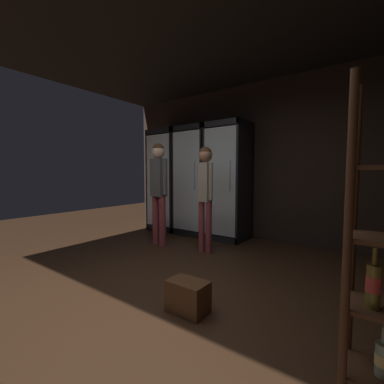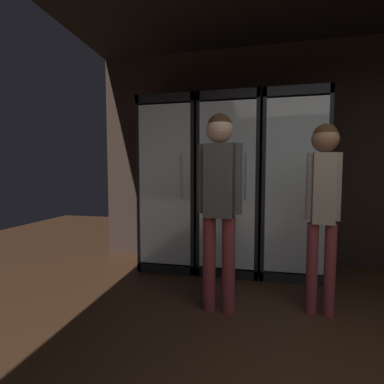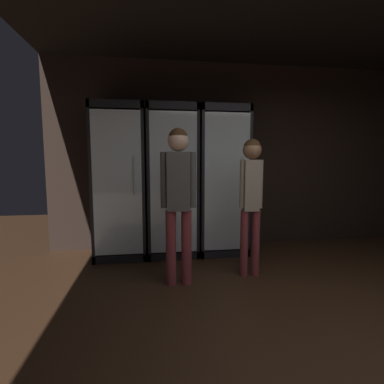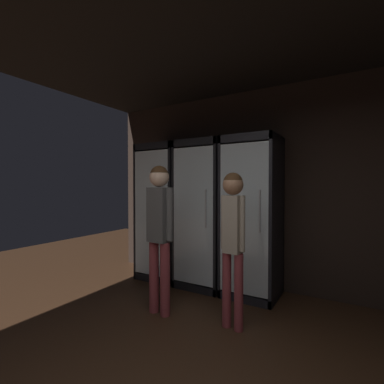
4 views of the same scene
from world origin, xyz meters
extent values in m
cube|color=black|center=(0.00, 3.03, 1.40)|extent=(6.00, 0.06, 2.80)
cube|color=black|center=(-1.92, 2.96, 1.04)|extent=(0.69, 0.04, 2.08)
cube|color=black|center=(-2.25, 2.66, 1.04)|extent=(0.04, 0.64, 2.08)
cube|color=black|center=(-1.60, 2.66, 1.04)|extent=(0.04, 0.64, 2.08)
cube|color=black|center=(-1.92, 2.66, 2.03)|extent=(0.69, 0.64, 0.10)
cube|color=black|center=(-1.92, 2.66, 0.05)|extent=(0.69, 0.64, 0.10)
cube|color=white|center=(-1.92, 2.93, 1.04)|extent=(0.61, 0.02, 1.84)
cube|color=silver|center=(-1.92, 2.35, 1.04)|extent=(0.61, 0.02, 1.84)
cylinder|color=#B2B2B7|center=(-1.72, 2.32, 1.14)|extent=(0.02, 0.02, 0.50)
cube|color=silver|center=(-1.92, 2.66, 0.12)|extent=(0.59, 0.56, 0.02)
cylinder|color=#9EAD99|center=(-2.15, 2.62, 0.23)|extent=(0.08, 0.08, 0.20)
cylinder|color=#9EAD99|center=(-2.15, 2.62, 0.37)|extent=(0.02, 0.02, 0.10)
cylinder|color=beige|center=(-2.15, 2.62, 0.22)|extent=(0.08, 0.08, 0.05)
cylinder|color=#336B38|center=(-2.00, 2.65, 0.24)|extent=(0.07, 0.07, 0.22)
cylinder|color=#336B38|center=(-2.00, 2.65, 0.39)|extent=(0.03, 0.03, 0.09)
cylinder|color=#B2332D|center=(-2.00, 2.65, 0.21)|extent=(0.07, 0.07, 0.06)
cylinder|color=#9EAD99|center=(-1.84, 2.62, 0.24)|extent=(0.08, 0.08, 0.23)
cylinder|color=#9EAD99|center=(-1.84, 2.62, 0.40)|extent=(0.03, 0.03, 0.09)
cylinder|color=tan|center=(-1.84, 2.62, 0.24)|extent=(0.08, 0.08, 0.07)
cylinder|color=gray|center=(-1.69, 2.66, 0.24)|extent=(0.08, 0.08, 0.22)
cylinder|color=gray|center=(-1.69, 2.66, 0.40)|extent=(0.03, 0.03, 0.10)
cylinder|color=#2D2D33|center=(-1.69, 2.66, 0.22)|extent=(0.08, 0.08, 0.09)
cube|color=silver|center=(-1.92, 2.66, 0.58)|extent=(0.59, 0.56, 0.02)
cylinder|color=#9EAD99|center=(-2.11, 2.63, 0.69)|extent=(0.07, 0.07, 0.21)
cylinder|color=#9EAD99|center=(-2.11, 2.63, 0.84)|extent=(0.03, 0.03, 0.10)
cylinder|color=beige|center=(-2.11, 2.63, 0.67)|extent=(0.08, 0.08, 0.07)
cylinder|color=brown|center=(-1.92, 2.63, 0.68)|extent=(0.07, 0.07, 0.19)
cylinder|color=brown|center=(-1.92, 2.63, 0.82)|extent=(0.03, 0.03, 0.09)
cylinder|color=beige|center=(-1.92, 2.63, 0.68)|extent=(0.08, 0.08, 0.07)
cylinder|color=brown|center=(-1.72, 2.64, 0.68)|extent=(0.07, 0.07, 0.19)
cylinder|color=brown|center=(-1.72, 2.64, 0.81)|extent=(0.03, 0.03, 0.07)
cylinder|color=beige|center=(-1.72, 2.64, 0.65)|extent=(0.07, 0.07, 0.06)
cube|color=silver|center=(-1.92, 2.66, 1.03)|extent=(0.59, 0.56, 0.02)
cylinder|color=#194723|center=(-2.15, 2.67, 1.13)|extent=(0.07, 0.07, 0.18)
cylinder|color=#194723|center=(-2.15, 2.67, 1.27)|extent=(0.03, 0.03, 0.08)
cylinder|color=#2D2D33|center=(-2.15, 2.67, 1.13)|extent=(0.07, 0.07, 0.07)
cylinder|color=#336B38|center=(-2.00, 2.69, 1.16)|extent=(0.07, 0.07, 0.23)
cylinder|color=#336B38|center=(-2.00, 2.69, 1.31)|extent=(0.03, 0.03, 0.08)
cylinder|color=white|center=(-2.00, 2.69, 1.16)|extent=(0.08, 0.08, 0.09)
cylinder|color=#194723|center=(-1.85, 2.68, 1.16)|extent=(0.06, 0.06, 0.23)
cylinder|color=#194723|center=(-1.85, 2.68, 1.31)|extent=(0.02, 0.02, 0.09)
cylinder|color=#2D2D33|center=(-1.85, 2.68, 1.16)|extent=(0.07, 0.07, 0.09)
cylinder|color=black|center=(-1.70, 2.66, 1.15)|extent=(0.06, 0.06, 0.21)
cylinder|color=black|center=(-1.70, 2.66, 1.29)|extent=(0.02, 0.02, 0.08)
cylinder|color=white|center=(-1.70, 2.66, 1.12)|extent=(0.06, 0.06, 0.06)
cube|color=silver|center=(-1.92, 2.66, 1.49)|extent=(0.59, 0.56, 0.02)
cylinder|color=black|center=(-2.07, 2.67, 1.59)|extent=(0.06, 0.06, 0.19)
cylinder|color=black|center=(-2.07, 2.67, 1.72)|extent=(0.02, 0.02, 0.08)
cylinder|color=white|center=(-2.07, 2.67, 1.56)|extent=(0.06, 0.06, 0.06)
cylinder|color=brown|center=(-1.78, 2.65, 1.59)|extent=(0.08, 0.08, 0.19)
cylinder|color=brown|center=(-1.78, 2.65, 1.72)|extent=(0.02, 0.02, 0.07)
cylinder|color=tan|center=(-1.78, 2.65, 1.58)|extent=(0.08, 0.08, 0.07)
cube|color=black|center=(-1.21, 2.96, 1.04)|extent=(0.69, 0.04, 2.08)
cube|color=black|center=(-1.53, 2.66, 1.04)|extent=(0.04, 0.64, 2.08)
cube|color=black|center=(-0.88, 2.66, 1.04)|extent=(0.04, 0.64, 2.08)
cube|color=black|center=(-1.21, 2.66, 2.03)|extent=(0.69, 0.64, 0.10)
cube|color=black|center=(-1.21, 2.66, 0.05)|extent=(0.69, 0.64, 0.10)
cube|color=white|center=(-1.21, 2.93, 1.04)|extent=(0.61, 0.02, 1.84)
cube|color=silver|center=(-1.21, 2.35, 1.04)|extent=(0.61, 0.02, 1.84)
cylinder|color=#B2B2B7|center=(-1.00, 2.32, 1.14)|extent=(0.02, 0.02, 0.50)
cube|color=silver|center=(-1.21, 2.66, 0.12)|extent=(0.59, 0.56, 0.02)
cylinder|color=#9EAD99|center=(-1.42, 2.67, 0.23)|extent=(0.07, 0.07, 0.21)
cylinder|color=#9EAD99|center=(-1.42, 2.67, 0.37)|extent=(0.03, 0.03, 0.06)
cylinder|color=#2D2D33|center=(-1.42, 2.67, 0.20)|extent=(0.08, 0.08, 0.07)
cylinder|color=black|center=(-1.27, 2.70, 0.24)|extent=(0.08, 0.08, 0.23)
cylinder|color=black|center=(-1.27, 2.70, 0.40)|extent=(0.03, 0.03, 0.08)
cylinder|color=tan|center=(-1.27, 2.70, 0.24)|extent=(0.08, 0.08, 0.07)
cylinder|color=gray|center=(-1.14, 2.64, 0.25)|extent=(0.07, 0.07, 0.23)
cylinder|color=gray|center=(-1.14, 2.64, 0.40)|extent=(0.02, 0.02, 0.07)
cylinder|color=white|center=(-1.14, 2.64, 0.25)|extent=(0.08, 0.08, 0.08)
cylinder|color=#194723|center=(-0.98, 2.67, 0.23)|extent=(0.06, 0.06, 0.20)
cylinder|color=#194723|center=(-0.98, 2.67, 0.37)|extent=(0.02, 0.02, 0.09)
cylinder|color=white|center=(-0.98, 2.67, 0.20)|extent=(0.07, 0.07, 0.07)
cube|color=silver|center=(-1.21, 2.66, 0.73)|extent=(0.59, 0.56, 0.02)
cylinder|color=black|center=(-1.36, 2.71, 0.83)|extent=(0.07, 0.07, 0.19)
cylinder|color=black|center=(-1.36, 2.71, 0.97)|extent=(0.03, 0.03, 0.07)
cylinder|color=tan|center=(-1.36, 2.71, 0.82)|extent=(0.07, 0.07, 0.07)
cylinder|color=#336B38|center=(-1.07, 2.65, 0.84)|extent=(0.06, 0.06, 0.21)
cylinder|color=#336B38|center=(-1.07, 2.65, 0.98)|extent=(0.02, 0.02, 0.06)
cylinder|color=tan|center=(-1.07, 2.65, 0.83)|extent=(0.07, 0.07, 0.06)
cube|color=silver|center=(-1.21, 2.66, 1.34)|extent=(0.59, 0.56, 0.02)
cylinder|color=#194723|center=(-1.41, 2.68, 1.44)|extent=(0.07, 0.07, 0.18)
cylinder|color=#194723|center=(-1.41, 2.68, 1.57)|extent=(0.02, 0.02, 0.08)
cylinder|color=#B2332D|center=(-1.41, 2.68, 1.42)|extent=(0.08, 0.08, 0.06)
cylinder|color=black|center=(-1.21, 2.68, 1.45)|extent=(0.07, 0.07, 0.21)
cylinder|color=black|center=(-1.21, 2.68, 1.60)|extent=(0.03, 0.03, 0.07)
cylinder|color=#2D2D33|center=(-1.21, 2.68, 1.45)|extent=(0.08, 0.08, 0.06)
cylinder|color=#9EAD99|center=(-1.02, 2.61, 1.45)|extent=(0.06, 0.06, 0.21)
cylinder|color=#9EAD99|center=(-1.02, 2.61, 1.59)|extent=(0.02, 0.02, 0.08)
cylinder|color=#2D2D33|center=(-1.02, 2.61, 1.45)|extent=(0.07, 0.07, 0.07)
cube|color=black|center=(-0.49, 2.96, 1.04)|extent=(0.69, 0.04, 2.08)
cube|color=black|center=(-0.82, 2.66, 1.04)|extent=(0.04, 0.64, 2.08)
cube|color=black|center=(-0.17, 2.66, 1.04)|extent=(0.04, 0.64, 2.08)
cube|color=black|center=(-0.49, 2.66, 2.03)|extent=(0.69, 0.64, 0.10)
cube|color=black|center=(-0.49, 2.66, 0.05)|extent=(0.69, 0.64, 0.10)
cube|color=white|center=(-0.49, 2.93, 1.04)|extent=(0.61, 0.02, 1.84)
cube|color=silver|center=(-0.49, 2.35, 1.04)|extent=(0.61, 0.02, 1.84)
cylinder|color=#B2B2B7|center=(-0.29, 2.32, 1.14)|extent=(0.02, 0.02, 0.50)
cube|color=silver|center=(-0.49, 2.66, 0.12)|extent=(0.59, 0.56, 0.02)
cylinder|color=#194723|center=(-0.72, 2.70, 0.23)|extent=(0.07, 0.07, 0.21)
cylinder|color=#194723|center=(-0.72, 2.70, 0.36)|extent=(0.02, 0.02, 0.06)
cylinder|color=beige|center=(-0.72, 2.70, 0.21)|extent=(0.07, 0.07, 0.06)
cylinder|color=#9EAD99|center=(-0.57, 2.61, 0.22)|extent=(0.06, 0.06, 0.18)
cylinder|color=#9EAD99|center=(-0.57, 2.61, 0.36)|extent=(0.02, 0.02, 0.10)
cylinder|color=white|center=(-0.57, 2.61, 0.20)|extent=(0.07, 0.07, 0.06)
cylinder|color=gray|center=(-0.42, 2.70, 0.23)|extent=(0.07, 0.07, 0.20)
cylinder|color=gray|center=(-0.42, 2.70, 0.37)|extent=(0.02, 0.02, 0.08)
cylinder|color=white|center=(-0.42, 2.70, 0.20)|extent=(0.07, 0.07, 0.06)
cylinder|color=black|center=(-0.27, 2.62, 0.23)|extent=(0.07, 0.07, 0.21)
cylinder|color=black|center=(-0.27, 2.62, 0.38)|extent=(0.02, 0.02, 0.08)
cylinder|color=white|center=(-0.27, 2.62, 0.24)|extent=(0.07, 0.07, 0.08)
cube|color=silver|center=(-0.49, 2.66, 0.73)|extent=(0.59, 0.56, 0.02)
cylinder|color=black|center=(-0.72, 2.69, 0.84)|extent=(0.08, 0.08, 0.20)
cylinder|color=black|center=(-0.72, 2.69, 0.98)|extent=(0.03, 0.03, 0.10)
cylinder|color=white|center=(-0.72, 2.69, 0.81)|extent=(0.08, 0.08, 0.06)
cylinder|color=gray|center=(-0.56, 2.63, 0.85)|extent=(0.08, 0.08, 0.23)
cylinder|color=gray|center=(-0.56, 2.63, 1.00)|extent=(0.03, 0.03, 0.07)
cylinder|color=#2D2D33|center=(-0.56, 2.63, 0.82)|extent=(0.08, 0.08, 0.08)
cylinder|color=#336B38|center=(-0.41, 2.67, 0.84)|extent=(0.07, 0.07, 0.21)
cylinder|color=#336B38|center=(-0.41, 2.67, 1.00)|extent=(0.03, 0.03, 0.09)
cylinder|color=#2D2D33|center=(-0.41, 2.67, 0.82)|extent=(0.07, 0.07, 0.08)
cylinder|color=#194723|center=(-0.27, 2.62, 0.84)|extent=(0.08, 0.08, 0.20)
cylinder|color=#194723|center=(-0.27, 2.62, 0.97)|extent=(0.03, 0.03, 0.07)
cylinder|color=#B2332D|center=(-0.27, 2.62, 0.83)|extent=(0.08, 0.08, 0.06)
cube|color=silver|center=(-0.49, 2.66, 1.34)|extent=(0.59, 0.56, 0.02)
cylinder|color=#194723|center=(-0.72, 2.67, 1.47)|extent=(0.07, 0.07, 0.24)
cylinder|color=#194723|center=(-0.72, 2.67, 1.63)|extent=(0.03, 0.03, 0.09)
cylinder|color=beige|center=(-0.72, 2.67, 1.43)|extent=(0.07, 0.07, 0.08)
cylinder|color=#194723|center=(-0.57, 2.68, 1.46)|extent=(0.08, 0.08, 0.23)
cylinder|color=#194723|center=(-0.57, 2.68, 1.61)|extent=(0.03, 0.03, 0.06)
cylinder|color=beige|center=(-0.57, 2.68, 1.43)|extent=(0.08, 0.08, 0.08)
cylinder|color=#336B38|center=(-0.41, 2.70, 1.44)|extent=(0.08, 0.08, 0.19)
cylinder|color=#336B38|center=(-0.41, 2.70, 1.56)|extent=(0.02, 0.02, 0.06)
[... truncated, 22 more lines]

